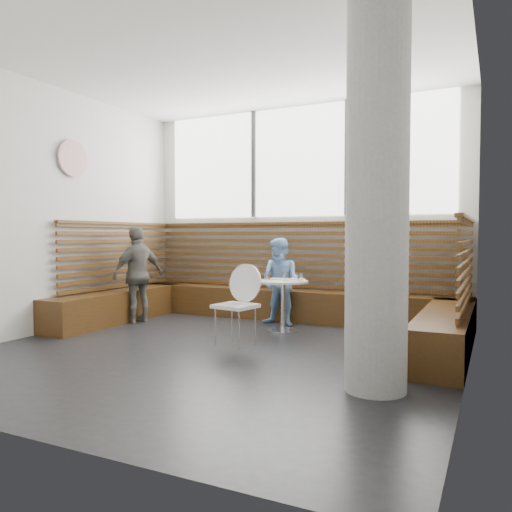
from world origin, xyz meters
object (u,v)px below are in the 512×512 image
at_px(cafe_table, 283,295).
at_px(child_back, 281,282).
at_px(cafe_chair, 238,297).
at_px(adult_man, 379,269).
at_px(child_left, 138,274).
at_px(concrete_column, 377,193).

xyz_separation_m(cafe_table, child_back, (-0.20, 0.41, 0.13)).
relative_size(cafe_chair, child_back, 0.76).
bearing_deg(adult_man, child_left, 69.09).
bearing_deg(child_left, cafe_table, 113.03).
bearing_deg(cafe_table, cafe_chair, -99.79).
height_order(cafe_table, child_back, child_back).
distance_m(cafe_table, cafe_chair, 0.96).
distance_m(cafe_chair, child_back, 1.35).
height_order(concrete_column, child_left, concrete_column).
relative_size(concrete_column, child_left, 2.31).
bearing_deg(child_back, child_left, -158.20).
xyz_separation_m(concrete_column, child_left, (-3.80, 1.70, -0.91)).
xyz_separation_m(concrete_column, cafe_table, (-1.64, 1.97, -1.12)).
bearing_deg(child_left, cafe_chair, 87.38).
bearing_deg(child_back, adult_man, -19.68).
xyz_separation_m(adult_man, child_back, (-1.48, 0.62, -0.26)).
relative_size(concrete_column, child_back, 2.62).
bearing_deg(child_back, cafe_chair, -85.66).
bearing_deg(adult_man, concrete_column, 169.48).
bearing_deg(concrete_column, cafe_table, 129.74).
distance_m(concrete_column, child_left, 4.26).
bearing_deg(cafe_chair, child_back, 101.65).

